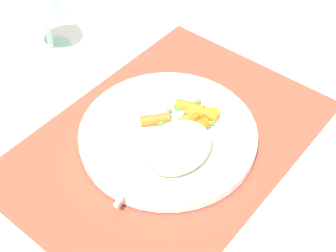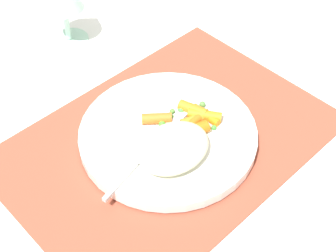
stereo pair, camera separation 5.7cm
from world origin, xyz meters
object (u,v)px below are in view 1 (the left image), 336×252
Objects in this scene: rice_mound at (177,147)px; carrot_portion at (189,119)px; plate at (168,135)px; fork at (159,143)px.

carrot_portion is (0.06, 0.02, -0.01)m from rice_mound.
plate is 2.75× the size of carrot_portion.
carrot_portion is at bearing -6.17° from fork.
fork reaches higher than plate.
rice_mound reaches higher than fork.
fork is at bearing -167.35° from plate.
rice_mound is 0.55× the size of fork.
plate is 1.33× the size of fork.
rice_mound reaches higher than plate.
carrot_portion is (0.03, -0.01, 0.02)m from plate.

